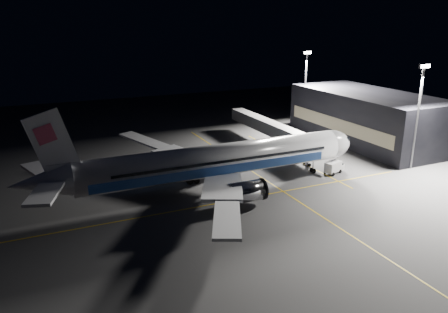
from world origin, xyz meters
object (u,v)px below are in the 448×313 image
service_truck (334,167)px  baggage_tug (198,161)px  airliner (211,162)px  safety_cone_b (209,180)px  jet_bridge (273,129)px  floodlight_mast_south (419,108)px  floodlight_mast_north (305,83)px  safety_cone_c (152,170)px  safety_cone_a (184,167)px

service_truck → baggage_tug: (-22.27, 16.01, -0.57)m
airliner → baggage_tug: airliner is taller
safety_cone_b → service_truck: bearing=-13.9°
jet_bridge → baggage_tug: bearing=-169.0°
service_truck → baggage_tug: 27.43m
jet_bridge → floodlight_mast_south: (18.00, -24.07, 7.79)m
floodlight_mast_south → baggage_tug: floodlight_mast_south is taller
floodlight_mast_south → baggage_tug: bearing=152.1°
floodlight_mast_north → safety_cone_c: floodlight_mast_north is taller
floodlight_mast_north → floodlight_mast_south: 38.00m
jet_bridge → baggage_tug: (-20.12, -3.90, -3.88)m
safety_cone_a → baggage_tug: bearing=24.6°
airliner → baggage_tug: bearing=78.2°
airliner → baggage_tug: 15.14m
airliner → safety_cone_c: (-6.92, 13.74, -4.83)m
airliner → baggage_tug: size_ratio=23.71×
service_truck → safety_cone_c: size_ratio=7.48×
safety_cone_b → safety_cone_c: 12.70m
jet_bridge → floodlight_mast_north: bearing=37.7°
jet_bridge → safety_cone_a: size_ratio=50.90×
floodlight_mast_south → safety_cone_b: floodlight_mast_south is taller
safety_cone_a → safety_cone_c: (-6.21, 1.27, -0.01)m
airliner → safety_cone_c: 16.13m
jet_bridge → safety_cone_c: 30.60m
safety_cone_b → safety_cone_c: (-8.24, 9.66, 0.06)m
floodlight_mast_south → safety_cone_a: size_ratio=30.63×
safety_cone_c → safety_cone_a: bearing=-11.5°
airliner → service_truck: 25.59m
floodlight_mast_south → safety_cone_a: (-41.79, 18.49, -12.03)m
airliner → service_truck: (25.23, -1.85, -3.90)m
jet_bridge → baggage_tug: 20.86m
airliner → jet_bridge: 29.31m
baggage_tug → safety_cone_b: baggage_tug is taller
service_truck → airliner: bearing=156.0°
jet_bridge → floodlight_mast_south: bearing=-53.2°
service_truck → safety_cone_c: 35.75m
jet_bridge → service_truck: size_ratio=6.93×
jet_bridge → floodlight_mast_south: 31.05m
floodlight_mast_north → safety_cone_c: size_ratio=31.16×
jet_bridge → service_truck: bearing=-83.8°
floodlight_mast_north → service_truck: bearing=-115.1°
baggage_tug → safety_cone_c: bearing=157.6°
jet_bridge → safety_cone_a: jet_bridge is taller
floodlight_mast_south → safety_cone_c: bearing=157.6°
safety_cone_c → jet_bridge: bearing=8.2°
baggage_tug → floodlight_mast_north: bearing=0.2°
safety_cone_a → floodlight_mast_north: bearing=25.0°
floodlight_mast_north → service_truck: floodlight_mast_north is taller
floodlight_mast_north → safety_cone_b: size_ratio=38.52×
airliner → jet_bridge: bearing=38.0°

